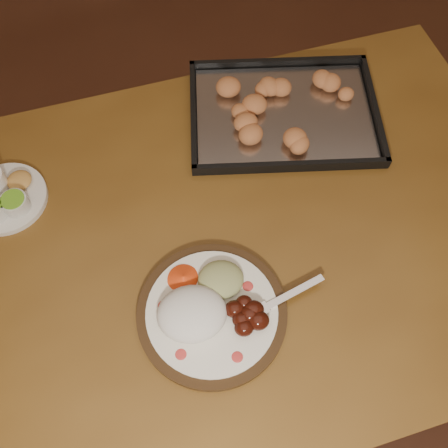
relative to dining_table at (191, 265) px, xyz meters
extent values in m
plane|color=#542F1D|center=(0.17, -0.06, -0.65)|extent=(4.00, 4.00, 0.00)
cube|color=brown|center=(0.00, 0.00, 0.08)|extent=(1.64, 1.16, 0.04)
cylinder|color=#4B3216|center=(0.60, 0.50, -0.30)|extent=(0.07, 0.07, 0.71)
cylinder|color=#311E0D|center=(0.03, -0.15, 0.11)|extent=(0.28, 0.28, 0.02)
cylinder|color=white|center=(0.03, -0.15, 0.11)|extent=(0.25, 0.25, 0.01)
ellipsoid|color=red|center=(-0.03, -0.22, 0.12)|extent=(0.02, 0.02, 0.00)
ellipsoid|color=red|center=(0.07, -0.24, 0.12)|extent=(0.02, 0.02, 0.00)
ellipsoid|color=red|center=(0.11, -0.11, 0.12)|extent=(0.02, 0.02, 0.00)
ellipsoid|color=red|center=(-0.05, -0.13, 0.12)|extent=(0.02, 0.02, 0.00)
ellipsoid|color=white|center=(0.00, -0.15, 0.13)|extent=(0.13, 0.11, 0.06)
ellipsoid|color=#49150A|center=(0.09, -0.17, 0.13)|extent=(0.04, 0.03, 0.03)
ellipsoid|color=#49150A|center=(0.11, -0.16, 0.13)|extent=(0.04, 0.03, 0.03)
ellipsoid|color=#49150A|center=(0.09, -0.14, 0.13)|extent=(0.04, 0.03, 0.03)
ellipsoid|color=#49150A|center=(0.11, -0.18, 0.13)|extent=(0.04, 0.03, 0.03)
ellipsoid|color=#49150A|center=(0.08, -0.15, 0.13)|extent=(0.04, 0.03, 0.03)
ellipsoid|color=#49150A|center=(0.10, -0.17, 0.13)|extent=(0.04, 0.03, 0.03)
ellipsoid|color=#49150A|center=(0.09, -0.19, 0.13)|extent=(0.04, 0.03, 0.03)
ellipsoid|color=tan|center=(0.06, -0.09, 0.13)|extent=(0.09, 0.08, 0.04)
cone|color=#F04315|center=(-0.01, -0.08, 0.13)|extent=(0.08, 0.08, 0.03)
cube|color=white|center=(0.19, -0.13, 0.12)|extent=(0.13, 0.06, 0.00)
cube|color=white|center=(0.12, -0.16, 0.12)|extent=(0.04, 0.03, 0.00)
cylinder|color=white|center=(0.10, -0.18, 0.12)|extent=(0.03, 0.01, 0.00)
cylinder|color=white|center=(0.10, -0.17, 0.12)|extent=(0.03, 0.01, 0.00)
cylinder|color=white|center=(0.10, -0.16, 0.12)|extent=(0.03, 0.01, 0.00)
cylinder|color=white|center=(0.09, -0.16, 0.12)|extent=(0.03, 0.01, 0.00)
cylinder|color=silver|center=(-0.38, 0.15, 0.10)|extent=(0.17, 0.17, 0.01)
cylinder|color=silver|center=(-0.34, 0.12, 0.13)|extent=(0.05, 0.05, 0.03)
cylinder|color=#60A320|center=(-0.34, 0.12, 0.14)|extent=(0.05, 0.05, 0.00)
ellipsoid|color=gold|center=(-0.34, 0.18, 0.12)|extent=(0.05, 0.05, 0.02)
cube|color=black|center=(0.25, 0.31, 0.10)|extent=(0.45, 0.34, 0.01)
cube|color=black|center=(0.26, 0.46, 0.12)|extent=(0.43, 0.04, 0.02)
cube|color=black|center=(0.24, 0.16, 0.12)|extent=(0.43, 0.04, 0.02)
cube|color=black|center=(0.46, 0.30, 0.12)|extent=(0.03, 0.32, 0.02)
cube|color=black|center=(0.04, 0.32, 0.12)|extent=(0.03, 0.32, 0.02)
cube|color=silver|center=(0.25, 0.31, 0.11)|extent=(0.42, 0.31, 0.00)
ellipsoid|color=#D4824A|center=(0.30, 0.31, 0.13)|extent=(0.05, 0.05, 0.03)
ellipsoid|color=#D4824A|center=(0.35, 0.34, 0.13)|extent=(0.06, 0.06, 0.03)
ellipsoid|color=#D4824A|center=(0.29, 0.39, 0.13)|extent=(0.06, 0.07, 0.03)
ellipsoid|color=#D4824A|center=(0.27, 0.36, 0.13)|extent=(0.05, 0.05, 0.03)
ellipsoid|color=#D4824A|center=(0.22, 0.39, 0.13)|extent=(0.06, 0.06, 0.03)
ellipsoid|color=#D4824A|center=(0.21, 0.34, 0.13)|extent=(0.07, 0.07, 0.03)
ellipsoid|color=#D4824A|center=(0.14, 0.33, 0.13)|extent=(0.06, 0.06, 0.03)
ellipsoid|color=#D4824A|center=(0.17, 0.29, 0.13)|extent=(0.06, 0.06, 0.03)
ellipsoid|color=#D4824A|center=(0.14, 0.28, 0.13)|extent=(0.07, 0.07, 0.03)
ellipsoid|color=#D4824A|center=(0.21, 0.24, 0.13)|extent=(0.06, 0.06, 0.03)
ellipsoid|color=#D4824A|center=(0.25, 0.27, 0.13)|extent=(0.05, 0.05, 0.03)
ellipsoid|color=#D4824A|center=(0.31, 0.25, 0.13)|extent=(0.06, 0.07, 0.03)
ellipsoid|color=#D4824A|center=(0.31, 0.26, 0.13)|extent=(0.06, 0.06, 0.03)
camera|label=1|loc=(0.02, -0.44, 1.00)|focal=40.00mm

